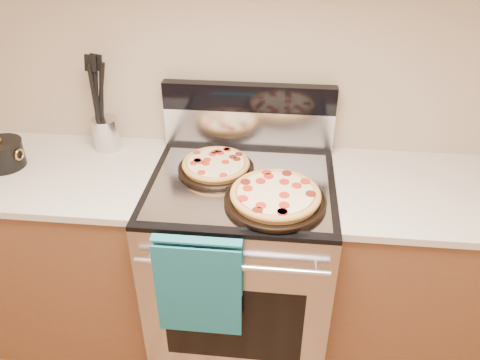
# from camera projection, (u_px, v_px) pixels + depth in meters

# --- Properties ---
(wall_back) EXTENTS (4.00, 0.00, 4.00)m
(wall_back) POSITION_uv_depth(u_px,v_px,m) (250.00, 51.00, 1.97)
(wall_back) COLOR #C9AF91
(wall_back) RESTS_ON ground
(range_body) EXTENTS (0.76, 0.68, 0.90)m
(range_body) POSITION_uv_depth(u_px,v_px,m) (241.00, 267.00, 2.16)
(range_body) COLOR #B7B7BC
(range_body) RESTS_ON ground
(oven_window) EXTENTS (0.56, 0.01, 0.40)m
(oven_window) POSITION_uv_depth(u_px,v_px,m) (233.00, 325.00, 1.88)
(oven_window) COLOR black
(oven_window) RESTS_ON range_body
(cooktop) EXTENTS (0.76, 0.68, 0.02)m
(cooktop) POSITION_uv_depth(u_px,v_px,m) (242.00, 184.00, 1.91)
(cooktop) COLOR black
(cooktop) RESTS_ON range_body
(backsplash_lower) EXTENTS (0.76, 0.06, 0.18)m
(backsplash_lower) POSITION_uv_depth(u_px,v_px,m) (249.00, 128.00, 2.12)
(backsplash_lower) COLOR silver
(backsplash_lower) RESTS_ON cooktop
(backsplash_upper) EXTENTS (0.76, 0.06, 0.12)m
(backsplash_upper) POSITION_uv_depth(u_px,v_px,m) (249.00, 97.00, 2.04)
(backsplash_upper) COLOR black
(backsplash_upper) RESTS_ON backsplash_lower
(oven_handle) EXTENTS (0.70, 0.03, 0.03)m
(oven_handle) POSITION_uv_depth(u_px,v_px,m) (231.00, 267.00, 1.66)
(oven_handle) COLOR silver
(oven_handle) RESTS_ON range_body
(dish_towel) EXTENTS (0.32, 0.05, 0.42)m
(dish_towel) POSITION_uv_depth(u_px,v_px,m) (199.00, 285.00, 1.72)
(dish_towel) COLOR #195A80
(dish_towel) RESTS_ON oven_handle
(foil_sheet) EXTENTS (0.70, 0.55, 0.01)m
(foil_sheet) POSITION_uv_depth(u_px,v_px,m) (241.00, 185.00, 1.88)
(foil_sheet) COLOR gray
(foil_sheet) RESTS_ON cooktop
(cabinet_left) EXTENTS (1.00, 0.62, 0.88)m
(cabinet_left) POSITION_uv_depth(u_px,v_px,m) (62.00, 251.00, 2.27)
(cabinet_left) COLOR brown
(cabinet_left) RESTS_ON ground
(countertop_left) EXTENTS (1.02, 0.64, 0.03)m
(countertop_left) POSITION_uv_depth(u_px,v_px,m) (40.00, 171.00, 2.02)
(countertop_left) COLOR beige
(countertop_left) RESTS_ON cabinet_left
(cabinet_right) EXTENTS (1.00, 0.62, 0.88)m
(cabinet_right) POSITION_uv_depth(u_px,v_px,m) (436.00, 278.00, 2.11)
(cabinet_right) COLOR brown
(cabinet_right) RESTS_ON ground
(countertop_right) EXTENTS (1.02, 0.64, 0.03)m
(countertop_right) POSITION_uv_depth(u_px,v_px,m) (461.00, 195.00, 1.87)
(countertop_right) COLOR beige
(countertop_right) RESTS_ON cabinet_right
(pepperoni_pizza_back) EXTENTS (0.38, 0.38, 0.04)m
(pepperoni_pizza_back) POSITION_uv_depth(u_px,v_px,m) (216.00, 166.00, 1.96)
(pepperoni_pizza_back) COLOR gold
(pepperoni_pizza_back) RESTS_ON foil_sheet
(pepperoni_pizza_front) EXTENTS (0.51, 0.51, 0.05)m
(pepperoni_pizza_front) POSITION_uv_depth(u_px,v_px,m) (275.00, 196.00, 1.76)
(pepperoni_pizza_front) COLOR gold
(pepperoni_pizza_front) RESTS_ON foil_sheet
(utensil_crock) EXTENTS (0.15, 0.15, 0.15)m
(utensil_crock) POSITION_uv_depth(u_px,v_px,m) (106.00, 134.00, 2.13)
(utensil_crock) COLOR silver
(utensil_crock) RESTS_ON countertop_left
(saucepan) EXTENTS (0.20, 0.20, 0.11)m
(saucepan) POSITION_uv_depth(u_px,v_px,m) (3.00, 155.00, 2.00)
(saucepan) COLOR black
(saucepan) RESTS_ON countertop_left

